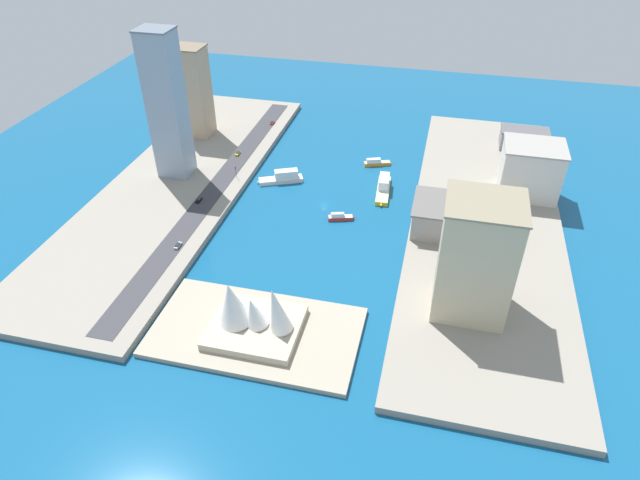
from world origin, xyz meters
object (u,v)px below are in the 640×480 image
Objects in this scene: ferry_white_commuter at (283,177)px; carpark_squat_concrete at (457,218)px; water_taxi_orange at (376,163)px; apartment_midrise_tan at (194,92)px; taxi_yellow_cab at (238,153)px; suv_black at (199,200)px; tower_tall_glass at (167,106)px; opera_landmark at (251,314)px; pickup_red at (272,122)px; tugboat_red at (340,217)px; hotel_broad_white at (530,169)px; sedan_silver at (178,245)px; office_block_beige at (476,258)px; traffic_light_waterfront at (236,171)px; ferry_yellow_fast at (383,187)px; warehouse_low_gray at (524,139)px.

ferry_white_commuter is 0.60× the size of carpark_squat_concrete.
apartment_midrise_tan is at bearing -4.78° from water_taxi_orange.
suv_black is at bearing 88.82° from taxi_yellow_cab.
tower_tall_glass is 2.30× the size of opera_landmark.
pickup_red is at bearing -94.33° from suv_black.
tugboat_red is 99.59m from hotel_broad_white.
ferry_white_commuter is at bearing -110.39° from sedan_silver.
tugboat_red is 85.30m from office_block_beige.
traffic_light_waterfront is at bearing 7.78° from hotel_broad_white.
traffic_light_waterfront is at bearing -66.56° from opera_landmark.
tower_tall_glass is (57.41, 9.08, 38.99)m from ferry_white_commuter.
pickup_red is 0.15× the size of opera_landmark.
traffic_light_waterfront is (117.09, -22.74, -2.49)m from carpark_squat_concrete.
sedan_silver is 137.58m from pickup_red.
sedan_silver is (154.00, 86.32, -12.49)m from hotel_broad_white.
traffic_light_waterfront is at bearing 28.26° from water_taxi_orange.
carpark_squat_concrete is at bearing 127.36° from water_taxi_orange.
sedan_silver is (27.13, 72.98, 1.55)m from ferry_white_commuter.
office_block_beige is 9.66× the size of taxi_yellow_cab.
pickup_red is at bearing -74.81° from opera_landmark.
apartment_midrise_tan reaches higher than opera_landmark.
suv_black is at bearing 132.76° from tower_tall_glass.
apartment_midrise_tan is 47.42m from taxi_yellow_cab.
tugboat_red is 0.41× the size of opera_landmark.
tugboat_red is 0.28× the size of office_block_beige.
pickup_red is (64.58, -93.92, 2.71)m from tugboat_red.
carpark_squat_concrete is (-46.39, 60.75, 8.40)m from water_taxi_orange.
water_taxi_orange is 80.49m from traffic_light_waterfront.
taxi_yellow_cab is at bearing 147.13° from apartment_midrise_tan.
carpark_squat_concrete is (-159.27, 70.19, -19.93)m from apartment_midrise_tan.
apartment_midrise_tan is 1.30× the size of carpark_squat_concrete.
ferry_yellow_fast is 119.25m from tower_tall_glass.
tower_tall_glass is at bearing 5.83° from ferry_yellow_fast.
hotel_broad_white is at bearing -154.31° from tugboat_red.
ferry_yellow_fast is 5.95× the size of pickup_red.
pickup_red is 0.76× the size of traffic_light_waterfront.
sedan_silver is 1.03× the size of pickup_red.
apartment_midrise_tan is at bearing -31.24° from ferry_white_commuter.
opera_landmark reaches higher than warehouse_low_gray.
ferry_yellow_fast is 97.63m from warehouse_low_gray.
traffic_light_waterfront is at bearing 6.99° from ferry_yellow_fast.
traffic_light_waterfront reaches higher than ferry_white_commuter.
pickup_red is 72.01m from traffic_light_waterfront.
carpark_squat_concrete is 119.30m from traffic_light_waterfront.
sedan_silver is 1.04× the size of suv_black.
warehouse_low_gray is 5.53× the size of taxi_yellow_cab.
sedan_silver is at bearing 42.61° from ferry_yellow_fast.
ferry_yellow_fast is at bearing -105.93° from opera_landmark.
tugboat_red is at bearing -175.89° from suv_black.
warehouse_low_gray is (-81.36, -35.89, 7.29)m from water_taxi_orange.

